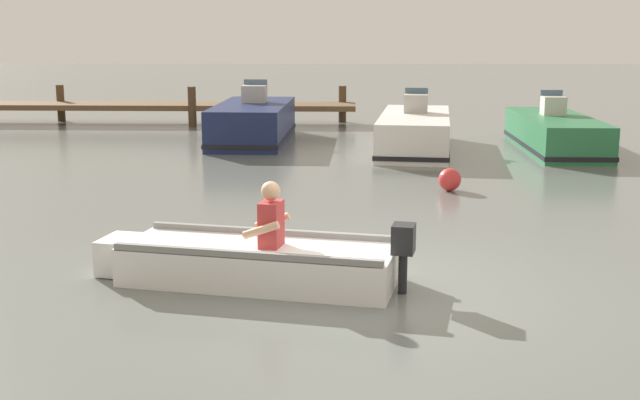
{
  "coord_description": "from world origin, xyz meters",
  "views": [
    {
      "loc": [
        -0.23,
        -8.63,
        2.86
      ],
      "look_at": [
        -0.62,
        2.22,
        0.55
      ],
      "focal_mm": 45.38,
      "sensor_mm": 36.0,
      "label": 1
    }
  ],
  "objects": [
    {
      "name": "moored_boat_navy",
      "position": [
        -2.7,
        12.0,
        0.47
      ],
      "size": [
        1.9,
        4.52,
        1.56
      ],
      "color": "#19234C",
      "rests_on": "ground"
    },
    {
      "name": "moored_boat_green",
      "position": [
        4.71,
        10.82,
        0.39
      ],
      "size": [
        1.6,
        4.77,
        1.39
      ],
      "color": "#287042",
      "rests_on": "ground"
    },
    {
      "name": "mooring_buoy",
      "position": [
        1.58,
        5.7,
        0.2
      ],
      "size": [
        0.41,
        0.41,
        0.41
      ],
      "primitive_type": "sphere",
      "color": "red",
      "rests_on": "ground"
    },
    {
      "name": "rowboat_with_person",
      "position": [
        -1.32,
        0.24,
        0.25
      ],
      "size": [
        3.71,
        1.69,
        1.19
      ],
      "color": "white",
      "rests_on": "ground"
    },
    {
      "name": "wooden_dock",
      "position": [
        -7.09,
        15.89,
        0.55
      ],
      "size": [
        14.12,
        1.64,
        1.18
      ],
      "color": "brown",
      "rests_on": "ground"
    },
    {
      "name": "moored_boat_white",
      "position": [
        1.34,
        10.63,
        0.42
      ],
      "size": [
        2.14,
        4.88,
        1.45
      ],
      "color": "white",
      "rests_on": "ground"
    },
    {
      "name": "ground_plane",
      "position": [
        0.0,
        0.0,
        0.0
      ],
      "size": [
        120.0,
        120.0,
        0.0
      ],
      "primitive_type": "plane",
      "color": "slate"
    }
  ]
}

